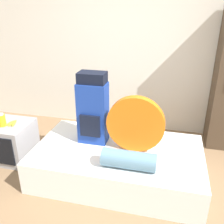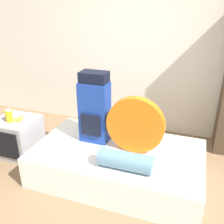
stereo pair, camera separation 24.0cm
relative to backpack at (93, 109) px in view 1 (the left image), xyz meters
name	(u,v)px [view 1 (the left image)]	position (x,y,z in m)	size (l,w,h in m)	color
ground_plane	(100,217)	(0.30, -0.78, -0.78)	(16.00, 16.00, 0.00)	#846647
wall_back	(137,47)	(0.30, 1.26, 0.52)	(8.00, 0.05, 2.60)	silver
bed	(118,162)	(0.33, -0.12, -0.59)	(1.90, 1.10, 0.38)	white
backpack	(93,109)	(0.00, 0.00, 0.00)	(0.33, 0.25, 0.84)	navy
tent_bag	(136,124)	(0.51, -0.08, -0.09)	(0.64, 0.10, 0.64)	orange
sleeping_roll	(129,160)	(0.51, -0.44, -0.31)	(0.55, 0.19, 0.19)	#5B849E
television	(11,141)	(-1.12, -0.07, -0.53)	(0.53, 0.53, 0.50)	#939399
canister	(2,120)	(-1.14, -0.13, -0.20)	(0.09, 0.09, 0.16)	gold
banana_bunch	(12,123)	(-1.05, -0.06, -0.27)	(0.13, 0.17, 0.03)	yellow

